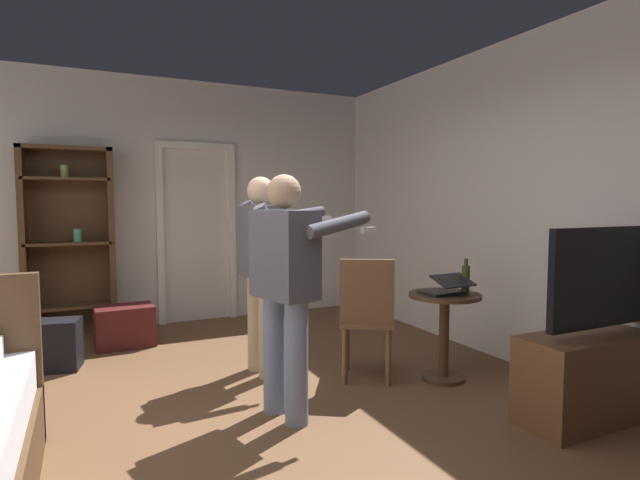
{
  "coord_description": "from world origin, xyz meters",
  "views": [
    {
      "loc": [
        -0.72,
        -2.86,
        1.43
      ],
      "look_at": [
        0.89,
        0.52,
        1.14
      ],
      "focal_mm": 27.85,
      "sensor_mm": 36.0,
      "label": 1
    }
  ],
  "objects": [
    {
      "name": "person_blue_shirt",
      "position": [
        0.45,
        0.12,
        0.93
      ],
      "size": [
        0.79,
        0.63,
        1.61
      ],
      "color": "slate",
      "rests_on": "ground_plane"
    },
    {
      "name": "wooden_chair",
      "position": [
        1.28,
        0.48,
        0.54
      ],
      "size": [
        0.58,
        0.58,
        0.99
      ],
      "color": "brown",
      "rests_on": "ground_plane"
    },
    {
      "name": "side_table",
      "position": [
        1.86,
        0.24,
        0.47
      ],
      "size": [
        0.57,
        0.57,
        0.7
      ],
      "color": "#4C331E",
      "rests_on": "ground_plane"
    },
    {
      "name": "suitcase_small",
      "position": [
        -0.39,
        2.35,
        0.2
      ],
      "size": [
        0.57,
        0.4,
        0.4
      ],
      "primitive_type": "cube",
      "rotation": [
        0.0,
        0.0,
        0.05
      ],
      "color": "#4C1919",
      "rests_on": "ground_plane"
    },
    {
      "name": "tv_flatscreen",
      "position": [
        2.37,
        -0.76,
        0.37
      ],
      "size": [
        1.29,
        0.4,
        1.27
      ],
      "color": "brown",
      "rests_on": "ground_plane"
    },
    {
      "name": "bookshelf",
      "position": [
        -0.87,
        2.97,
        1.08
      ],
      "size": [
        0.88,
        0.32,
        2.0
      ],
      "color": "#4C331E",
      "rests_on": "ground_plane"
    },
    {
      "name": "laptop",
      "position": [
        1.83,
        0.2,
        0.75
      ],
      "size": [
        0.34,
        0.35,
        0.17
      ],
      "color": "black",
      "rests_on": "side_table"
    },
    {
      "name": "person_striped_shirt",
      "position": [
        0.59,
        1.0,
        0.94
      ],
      "size": [
        0.69,
        0.56,
        1.63
      ],
      "color": "tan",
      "rests_on": "ground_plane"
    },
    {
      "name": "doorway_frame",
      "position": [
        0.49,
        3.12,
        1.22
      ],
      "size": [
        0.93,
        0.08,
        2.13
      ],
      "color": "white",
      "rests_on": "ground_plane"
    },
    {
      "name": "wall_right",
      "position": [
        2.73,
        0.0,
        1.43
      ],
      "size": [
        0.12,
        6.51,
        2.85
      ],
      "primitive_type": "cube",
      "color": "silver",
      "rests_on": "ground_plane"
    },
    {
      "name": "ground_plane",
      "position": [
        0.0,
        0.0,
        0.0
      ],
      "size": [
        6.9,
        6.9,
        0.0
      ],
      "primitive_type": "plane",
      "color": "brown"
    },
    {
      "name": "wall_back",
      "position": [
        0.0,
        3.2,
        1.43
      ],
      "size": [
        5.59,
        0.12,
        2.85
      ],
      "primitive_type": "cube",
      "color": "silver",
      "rests_on": "ground_plane"
    },
    {
      "name": "bottle_on_table",
      "position": [
        2.0,
        0.16,
        0.82
      ],
      "size": [
        0.06,
        0.06,
        0.28
      ],
      "color": "#364218",
      "rests_on": "side_table"
    },
    {
      "name": "suitcase_dark",
      "position": [
        -1.05,
        1.86,
        0.21
      ],
      "size": [
        0.58,
        0.39,
        0.43
      ],
      "primitive_type": "cube",
      "rotation": [
        0.0,
        0.0,
        -0.2
      ],
      "color": "black",
      "rests_on": "ground_plane"
    }
  ]
}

